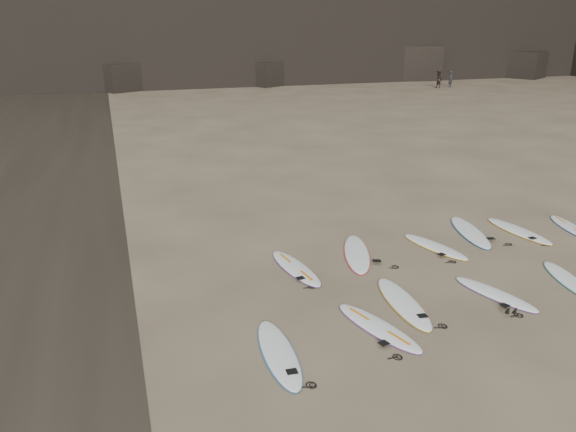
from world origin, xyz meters
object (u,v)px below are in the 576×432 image
Objects in this scene: surfboard_1 at (378,327)px; person_a at (451,79)px; surfboard_9 at (519,231)px; surfboard_2 at (403,302)px; person_b at (439,79)px; surfboard_3 at (495,294)px; surfboard_4 at (568,280)px; surfboard_0 at (279,353)px; surfboard_10 at (570,227)px; surfboard_8 at (470,232)px; surfboard_7 at (435,246)px; surfboard_6 at (357,253)px; surfboard_5 at (296,268)px.

surfboard_1 is 1.58× the size of person_a.
surfboard_9 is at bearing -157.73° from person_a.
surfboard_2 is 45.15m from person_b.
surfboard_4 is at bearing -15.67° from surfboard_3.
surfboard_3 is 44.16m from person_b.
surfboard_2 reaches higher than surfboard_9.
surfboard_2 is at bearing -158.12° from surfboard_9.
surfboard_2 is (3.36, 1.11, 0.00)m from surfboard_0.
surfboard_10 is 39.81m from person_a.
surfboard_2 is 5.46m from surfboard_8.
surfboard_9 is at bearing -10.41° from surfboard_7.
surfboard_8 is (7.57, 4.58, 0.00)m from surfboard_0.
surfboard_6 is at bearing -163.97° from person_a.
person_a is at bearing 74.95° from surfboard_4.
surfboard_4 is 3.58m from surfboard_7.
surfboard_5 is at bearing 84.82° from surfboard_1.
surfboard_9 is at bearing -48.85° from person_b.
surfboard_0 is 4.03m from surfboard_5.
surfboard_7 is at bearing 14.26° from surfboard_6.
person_a is at bearing 40.14° from surfboard_3.
surfboard_8 is (4.04, 0.48, 0.00)m from surfboard_6.
surfboard_4 is 0.88× the size of surfboard_9.
surfboard_9 is (5.54, 0.10, -0.00)m from surfboard_6.
person_a is (25.84, 35.15, 0.73)m from surfboard_6.
surfboard_0 is 1.02× the size of surfboard_5.
surfboard_6 reaches higher than surfboard_1.
surfboard_5 is 4.32m from surfboard_7.
person_a reaches higher than surfboard_6.
surfboard_3 is 1.45× the size of person_a.
surfboard_10 is at bearing 23.08° from surfboard_0.
person_b reaches higher than surfboard_7.
surfboard_1 is 46.40m from person_b.
surfboard_3 is at bearing -159.31° from person_a.
surfboard_10 is 1.36× the size of person_b.
surfboard_8 is (5.99, 0.88, 0.00)m from surfboard_5.
surfboard_5 is at bearing -165.66° from person_a.
person_b reaches higher than surfboard_2.
surfboard_0 is 1.58× the size of person_b.
surfboard_0 is 0.97× the size of surfboard_2.
surfboard_5 is 0.90× the size of surfboard_8.
surfboard_5 is at bearing -57.14° from person_b.
person_a reaches higher than surfboard_9.
person_a is 0.97× the size of person_b.
surfboard_10 is at bearing 4.21° from surfboard_8.
person_b is at bearing 73.42° from surfboard_8.
surfboard_5 is at bearing 69.63° from surfboard_0.
surfboard_1 is 1.32m from surfboard_2.
surfboard_6 is at bearing 174.50° from surfboard_9.
person_b is at bearing 78.06° from surfboard_10.
surfboard_1 is 6.78m from surfboard_8.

